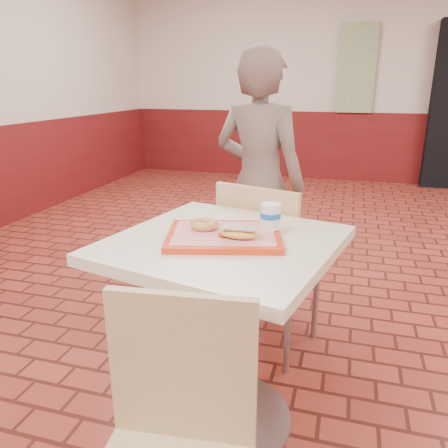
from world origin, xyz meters
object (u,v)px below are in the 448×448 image
(main_table, at_px, (224,304))
(chair_main_back, at_px, (266,262))
(customer, at_px, (259,184))
(paper_cup, at_px, (270,216))
(ring_donut, at_px, (205,224))
(serving_tray, at_px, (224,236))
(long_john_donut, at_px, (238,233))

(main_table, bearing_deg, chair_main_back, 83.88)
(main_table, relative_size, customer, 0.52)
(paper_cup, bearing_deg, main_table, -148.56)
(ring_donut, xyz_separation_m, paper_cup, (0.24, 0.07, 0.03))
(chair_main_back, relative_size, serving_tray, 2.23)
(chair_main_back, height_order, customer, customer)
(long_john_donut, bearing_deg, ring_donut, 154.36)
(ring_donut, xyz_separation_m, long_john_donut, (0.15, -0.07, 0.00))
(customer, xyz_separation_m, serving_tray, (0.10, -1.12, 0.05))
(customer, height_order, serving_tray, customer)
(customer, bearing_deg, long_john_donut, 111.85)
(chair_main_back, bearing_deg, long_john_donut, 107.30)
(chair_main_back, relative_size, paper_cup, 9.59)
(chair_main_back, xyz_separation_m, customer, (-0.16, 0.55, 0.28))
(main_table, bearing_deg, ring_donut, 163.91)
(chair_main_back, relative_size, ring_donut, 8.72)
(customer, distance_m, ring_donut, 1.10)
(serving_tray, bearing_deg, long_john_donut, -35.67)
(chair_main_back, height_order, serving_tray, chair_main_back)
(chair_main_back, height_order, ring_donut, chair_main_back)
(chair_main_back, distance_m, customer, 0.64)
(customer, bearing_deg, main_table, 108.73)
(serving_tray, distance_m, long_john_donut, 0.09)
(paper_cup, bearing_deg, serving_tray, -148.56)
(ring_donut, bearing_deg, paper_cup, 16.48)
(customer, xyz_separation_m, paper_cup, (0.25, -1.02, 0.11))
(chair_main_back, distance_m, serving_tray, 0.66)
(customer, distance_m, paper_cup, 1.06)
(chair_main_back, xyz_separation_m, paper_cup, (0.10, -0.47, 0.40))
(chair_main_back, height_order, long_john_donut, chair_main_back)
(serving_tray, xyz_separation_m, ring_donut, (-0.09, 0.02, 0.03))
(customer, height_order, ring_donut, customer)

